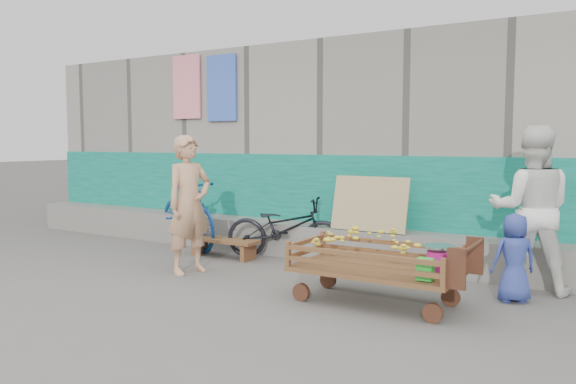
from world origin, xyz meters
The scene contains 9 objects.
ground centered at (0.00, 0.00, 0.00)m, with size 80.00×80.00×0.00m, color #5E5B56.
building_wall centered at (0.00, 4.05, 1.47)m, with size 12.00×3.50×3.00m.
banana_cart centered at (0.98, 0.70, 0.50)m, with size 1.74×0.79×0.74m.
bench centered at (-1.62, 1.69, 0.19)m, with size 1.05×0.31×0.26m.
vendor_man centered at (-1.41, 0.77, 0.83)m, with size 0.61×0.40×1.66m, color tan.
woman centered at (2.22, 1.98, 0.87)m, with size 0.85×0.66×1.75m, color white.
child centered at (2.15, 1.48, 0.44)m, with size 0.43×0.28×0.88m, color #303F94.
bicycle_dark centered at (-0.86, 2.05, 0.42)m, with size 0.56×1.60×0.84m, color black.
bicycle_blue centered at (-2.52, 1.98, 0.52)m, with size 0.49×1.75×1.05m, color navy.
Camera 1 is at (3.07, -4.32, 1.58)m, focal length 35.00 mm.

